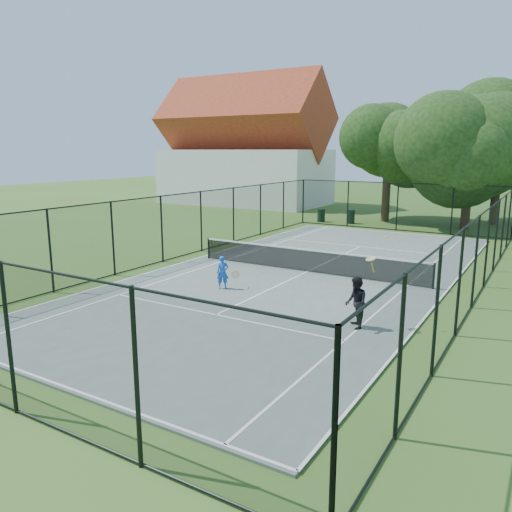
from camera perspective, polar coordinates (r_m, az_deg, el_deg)
The scene contains 12 objects.
ground at distance 20.62m, azimuth 5.84°, elevation -1.97°, with size 120.00×120.00×0.00m, color #3C5B1F.
tennis_court at distance 20.61m, azimuth 5.85°, elevation -1.89°, with size 11.00×24.00×0.06m, color #53615A.
tennis_net at distance 20.49m, azimuth 5.88°, elevation -0.40°, with size 10.08×0.08×0.95m.
fence at distance 20.31m, azimuth 5.93°, elevation 2.14°, with size 13.10×26.10×3.00m.
tree_near_left at distance 36.52m, azimuth 14.93°, elevation 12.24°, with size 6.68×6.68×8.71m.
tree_near_mid at distance 34.03m, azimuth 23.41°, elevation 11.55°, with size 6.53×6.53×8.54m.
tree_near_right at distance 37.44m, azimuth 26.20°, elevation 11.79°, with size 6.38×6.38×8.81m.
building at distance 47.54m, azimuth -1.33°, elevation 11.97°, with size 15.30×8.15×11.87m.
trash_bin_left at distance 35.56m, azimuth 7.46°, elevation 4.64°, with size 0.58×0.58×0.92m.
trash_bin_right at distance 35.03m, azimuth 10.78°, elevation 4.45°, with size 0.58×0.58×0.95m.
player_blue at distance 17.95m, azimuth -3.81°, elevation -1.89°, with size 0.84×0.50×1.19m.
player_black at distance 14.21m, azimuth 11.35°, elevation -5.24°, with size 1.01×1.18×2.57m.
Camera 1 is at (8.49, -18.12, 4.95)m, focal length 35.00 mm.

